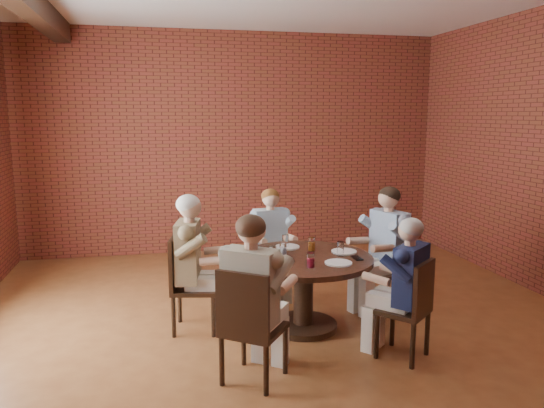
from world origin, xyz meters
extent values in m
plane|color=brown|center=(0.00, 0.00, 0.00)|extent=(7.00, 7.00, 0.00)
plane|color=maroon|center=(0.00, 3.50, 1.70)|extent=(7.00, 0.00, 7.00)
cylinder|color=black|center=(0.17, 0.17, 0.03)|extent=(0.69, 0.69, 0.06)
cylinder|color=black|center=(0.17, 0.17, 0.35)|extent=(0.20, 0.20, 0.64)
cylinder|color=#3C1F15|center=(0.17, 0.17, 0.72)|extent=(1.38, 1.38, 0.05)
cube|color=black|center=(1.18, 0.51, 0.43)|extent=(0.56, 0.56, 0.04)
cube|color=black|center=(1.38, 0.57, 0.70)|extent=(0.18, 0.43, 0.51)
cylinder|color=black|center=(0.94, 0.63, 0.21)|extent=(0.04, 0.04, 0.41)
cylinder|color=black|center=(1.06, 0.27, 0.21)|extent=(0.04, 0.04, 0.41)
cylinder|color=black|center=(1.31, 0.75, 0.21)|extent=(0.04, 0.04, 0.41)
cylinder|color=black|center=(1.43, 0.39, 0.21)|extent=(0.04, 0.04, 0.41)
cube|color=black|center=(0.07, 1.21, 0.43)|extent=(0.44, 0.44, 0.04)
cube|color=black|center=(0.05, 1.39, 0.68)|extent=(0.40, 0.08, 0.46)
cylinder|color=black|center=(-0.08, 1.02, 0.21)|extent=(0.04, 0.04, 0.41)
cylinder|color=black|center=(0.26, 1.05, 0.21)|extent=(0.04, 0.04, 0.41)
cylinder|color=black|center=(-0.12, 1.36, 0.21)|extent=(0.04, 0.04, 0.41)
cylinder|color=black|center=(0.22, 1.39, 0.21)|extent=(0.04, 0.04, 0.41)
cube|color=black|center=(-0.89, 0.38, 0.43)|extent=(0.52, 0.52, 0.04)
cube|color=black|center=(-1.09, 0.42, 0.70)|extent=(0.13, 0.44, 0.51)
cylinder|color=black|center=(-0.74, 0.16, 0.21)|extent=(0.04, 0.04, 0.41)
cylinder|color=black|center=(-0.66, 0.54, 0.21)|extent=(0.04, 0.04, 0.41)
cylinder|color=black|center=(-1.12, 0.23, 0.21)|extent=(0.04, 0.04, 0.41)
cylinder|color=black|center=(-1.04, 0.61, 0.21)|extent=(0.04, 0.04, 0.41)
cube|color=black|center=(-0.50, -0.75, 0.43)|extent=(0.63, 0.63, 0.04)
cube|color=black|center=(-0.62, -0.92, 0.71)|extent=(0.39, 0.30, 0.51)
cylinder|color=black|center=(-0.23, -0.71, 0.21)|extent=(0.04, 0.04, 0.41)
cylinder|color=black|center=(-0.55, -0.48, 0.21)|extent=(0.04, 0.04, 0.41)
cylinder|color=black|center=(-0.46, -1.02, 0.21)|extent=(0.04, 0.04, 0.41)
cylinder|color=black|center=(-0.77, -0.80, 0.21)|extent=(0.04, 0.04, 0.41)
cube|color=black|center=(0.86, -0.63, 0.43)|extent=(0.56, 0.56, 0.04)
cube|color=black|center=(0.98, -0.76, 0.68)|extent=(0.32, 0.29, 0.45)
cylinder|color=black|center=(0.88, -0.39, 0.21)|extent=(0.04, 0.04, 0.41)
cylinder|color=black|center=(0.63, -0.61, 0.21)|extent=(0.04, 0.04, 0.41)
cylinder|color=black|center=(1.10, -0.65, 0.21)|extent=(0.04, 0.04, 0.41)
cylinder|color=black|center=(0.84, -0.86, 0.21)|extent=(0.04, 0.04, 0.41)
cylinder|color=white|center=(0.62, 0.25, 0.76)|extent=(0.26, 0.26, 0.01)
cylinder|color=white|center=(0.10, 0.56, 0.76)|extent=(0.26, 0.26, 0.01)
cylinder|color=white|center=(-0.20, 0.35, 0.76)|extent=(0.26, 0.26, 0.01)
cylinder|color=white|center=(0.42, -0.14, 0.76)|extent=(0.26, 0.26, 0.01)
cylinder|color=white|center=(0.54, 0.14, 0.82)|extent=(0.07, 0.07, 0.14)
cylinder|color=white|center=(0.32, 0.39, 0.82)|extent=(0.07, 0.07, 0.14)
cylinder|color=white|center=(0.08, 0.56, 0.82)|extent=(0.07, 0.07, 0.14)
cylinder|color=white|center=(-0.03, 0.22, 0.82)|extent=(0.07, 0.07, 0.14)
cylinder|color=white|center=(-0.16, 0.11, 0.82)|extent=(0.07, 0.07, 0.14)
cylinder|color=white|center=(0.13, -0.21, 0.82)|extent=(0.07, 0.07, 0.14)
cube|color=black|center=(0.66, 0.00, 0.75)|extent=(0.08, 0.16, 0.01)
camera|label=1|loc=(-1.23, -4.73, 2.14)|focal=35.00mm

